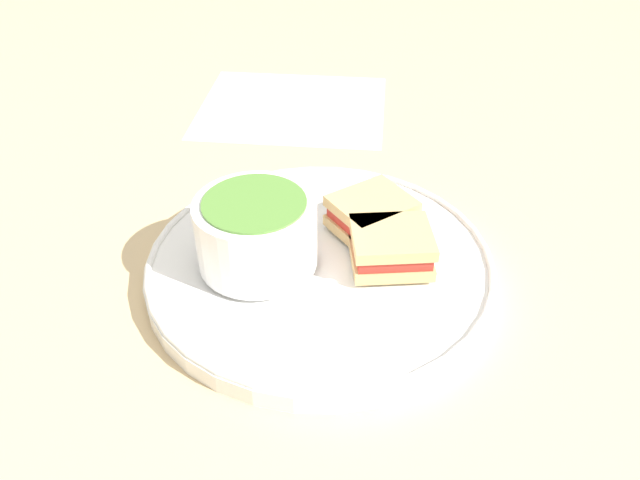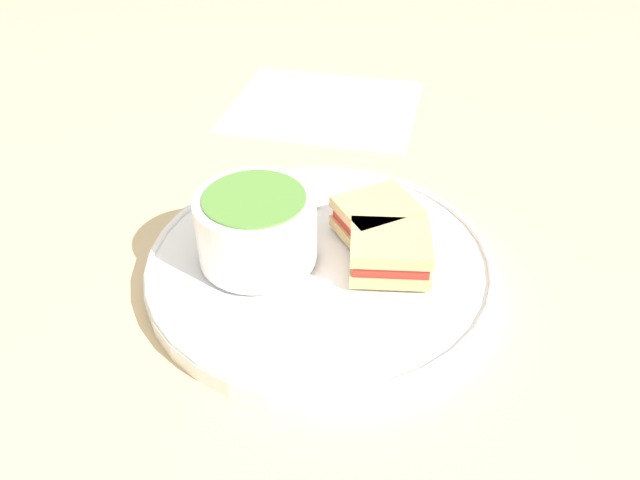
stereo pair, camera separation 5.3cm
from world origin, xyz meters
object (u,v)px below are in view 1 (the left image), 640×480
(sandwich_half_near, at_px, (391,247))
(sandwich_half_far, at_px, (372,214))
(spoon, at_px, (235,227))
(soup_bowl, at_px, (256,232))

(sandwich_half_near, xyz_separation_m, sandwich_half_far, (0.05, -0.00, 0.00))
(spoon, height_order, sandwich_half_near, sandwich_half_near)
(spoon, distance_m, sandwich_half_near, 0.15)
(spoon, bearing_deg, sandwich_half_far, 149.60)
(sandwich_half_near, height_order, sandwich_half_far, same)
(soup_bowl, height_order, sandwich_half_far, soup_bowl)
(spoon, xyz_separation_m, sandwich_half_far, (-0.03, -0.12, 0.01))
(soup_bowl, distance_m, sandwich_half_near, 0.12)
(spoon, distance_m, sandwich_half_far, 0.13)
(soup_bowl, relative_size, spoon, 0.97)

